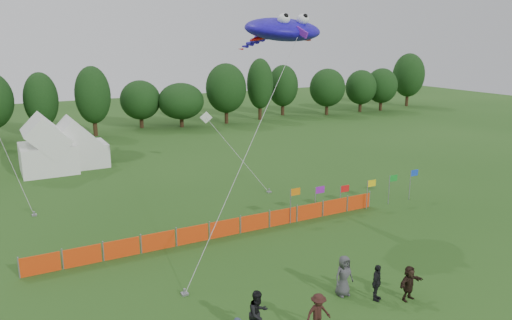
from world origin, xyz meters
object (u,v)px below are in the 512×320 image
tent_left (47,149)px  spectator_d (377,283)px  spectator_e (344,276)px  spectator_f (409,283)px  spectator_b (258,314)px  spectator_c (318,314)px  tent_right (78,148)px  stingray_kite (280,30)px  barrier_fence (225,228)px

tent_left → spectator_d: (10.11, -30.12, -1.18)m
spectator_e → spectator_f: (2.29, -1.71, -0.15)m
spectator_b → spectator_f: spectator_b is taller
spectator_b → spectator_f: bearing=-19.8°
tent_left → spectator_d: 31.79m
spectator_c → spectator_d: spectator_c is taller
spectator_e → tent_right: bearing=102.9°
spectator_c → spectator_d: 3.86m
spectator_e → stingray_kite: 15.68m
spectator_c → spectator_f: spectator_c is taller
spectator_e → barrier_fence: bearing=102.5°
tent_right → spectator_c: 31.96m
tent_left → spectator_d: tent_left is taller
spectator_e → stingray_kite: stingray_kite is taller
spectator_f → spectator_b: bearing=166.8°
tent_right → spectator_d: (7.46, -30.88, -0.88)m
spectator_d → spectator_e: (-1.01, 1.05, 0.11)m
barrier_fence → stingray_kite: (4.94, 2.13, 11.28)m
spectator_c → spectator_e: (2.75, 1.91, 0.10)m
tent_left → spectator_e: tent_left is taller
tent_left → tent_right: 2.77m
spectator_b → barrier_fence: bearing=58.6°
spectator_d → spectator_f: (1.28, -0.66, -0.04)m
tent_left → spectator_b: size_ratio=2.36×
tent_left → spectator_c: tent_left is taller
tent_right → spectator_d: bearing=-76.4°
spectator_e → tent_left: bearing=108.1°
barrier_fence → stingray_kite: stingray_kite is taller
barrier_fence → spectator_b: size_ratio=11.43×
spectator_d → spectator_e: 1.46m
spectator_f → spectator_c: bearing=175.1°
spectator_c → barrier_fence: bearing=88.2°
spectator_e → spectator_f: bearing=-36.1°
barrier_fence → spectator_f: bearing=-68.5°
spectator_b → spectator_e: spectator_b is taller
spectator_e → spectator_d: bearing=-45.4°
spectator_b → spectator_d: bearing=-14.7°
tent_right → stingray_kite: (9.56, -18.93, 10.06)m
tent_left → tent_right: tent_left is taller
tent_right → spectator_b: tent_right is taller
spectator_b → tent_right: bearing=79.1°
tent_right → spectator_f: bearing=-74.5°
tent_left → stingray_kite: bearing=-56.1°
tent_right → spectator_d: size_ratio=2.88×
spectator_f → tent_left: bearing=103.2°
spectator_c → stingray_kite: bearing=68.6°
tent_right → spectator_e: (6.45, -29.83, -0.77)m
barrier_fence → spectator_d: size_ratio=13.07×
spectator_c → spectator_f: 5.04m
spectator_b → spectator_d: (5.93, -0.10, -0.12)m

